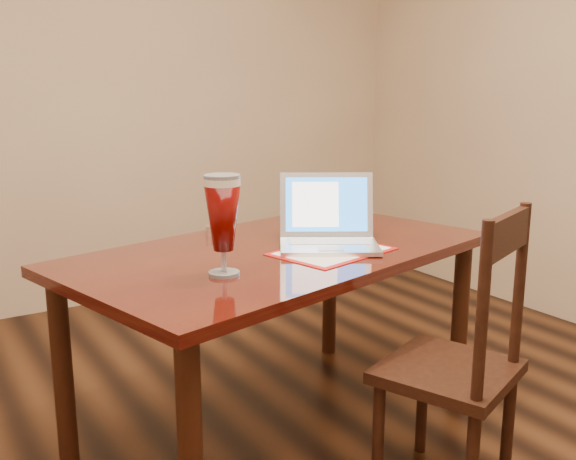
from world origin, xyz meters
TOP-DOWN VIEW (x-y plane):
  - dining_table at (0.19, 0.56)m, footprint 1.74×1.23m
  - dining_chair at (0.47, -0.08)m, footprint 0.53×0.52m

SIDE VIEW (x-z plane):
  - dining_chair at x=0.47m, z-range -0.03..0.94m
  - dining_table at x=0.19m, z-range 0.14..1.20m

